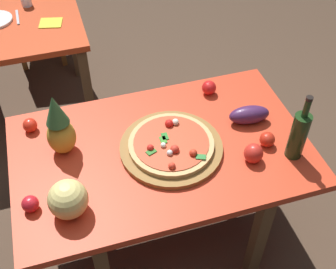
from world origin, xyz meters
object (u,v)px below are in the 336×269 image
background_table (20,38)px  tomato_at_corner (267,139)px  dining_chair (33,10)px  napkin_folded (51,23)px  pizza_board (171,148)px  tomato_near_board (209,88)px  eggplant (249,115)px  knife_utensil (18,17)px  pineapple_left (59,128)px  tomato_by_bottle (30,125)px  tomato_beside_pepper (30,204)px  wine_bottle (299,135)px  display_table (161,161)px  melon (68,199)px  bell_pepper (253,153)px  pizza (171,144)px

background_table → tomato_at_corner: tomato_at_corner is taller
dining_chair → napkin_folded: (0.11, -0.72, 0.29)m
pizza_board → tomato_near_board: tomato_near_board is taller
eggplant → knife_utensil: size_ratio=1.11×
pizza_board → eggplant: (0.42, 0.07, 0.03)m
background_table → tomato_near_board: tomato_near_board is taller
background_table → pineapple_left: bearing=-82.5°
napkin_folded → tomato_by_bottle: bearing=-101.7°
eggplant → napkin_folded: size_ratio=1.43×
pineapple_left → napkin_folded: (0.06, 1.12, -0.14)m
tomato_near_board → dining_chair: bearing=116.5°
tomato_at_corner → background_table: bearing=126.1°
background_table → tomato_beside_pepper: tomato_beside_pepper is taller
wine_bottle → tomato_near_board: (-0.22, 0.52, -0.09)m
display_table → melon: 0.53m
background_table → melon: size_ratio=5.11×
pineapple_left → tomato_by_bottle: (-0.14, 0.17, -0.11)m
melon → tomato_at_corner: melon is taller
background_table → dining_chair: bearing=80.4°
wine_bottle → tomato_by_bottle: bearing=155.8°
display_table → wine_bottle: 0.64m
pizza_board → napkin_folded: (-0.41, 1.27, -0.01)m
background_table → pineapple_left: size_ratio=2.59×
wine_bottle → tomato_beside_pepper: size_ratio=4.91×
eggplant → tomato_by_bottle: size_ratio=2.94×
pizza_board → tomato_beside_pepper: 0.66m
tomato_near_board → bell_pepper: bearing=-87.2°
background_table → tomato_beside_pepper: bearing=-90.5°
eggplant → wine_bottle: bearing=-67.8°
display_table → pineapple_left: bearing=164.1°
pineapple_left → tomato_at_corner: size_ratio=4.46×
display_table → knife_utensil: (-0.57, 1.38, 0.09)m
dining_chair → bell_pepper: (0.85, -2.16, 0.33)m
display_table → dining_chair: 2.04m
pizza → eggplant: (0.42, 0.07, 0.01)m
display_table → tomato_by_bottle: 0.65m
background_table → knife_utensil: (0.02, 0.04, 0.13)m
pizza → tomato_near_board: bearing=46.8°
pizza → knife_utensil: size_ratio=2.18×
pizza → pineapple_left: size_ratio=1.23×
bell_pepper → tomato_at_corner: 0.12m
background_table → pizza: (0.63, -1.35, 0.17)m
dining_chair → pineapple_left: (0.05, -1.85, 0.43)m
display_table → pizza: 0.14m
tomato_beside_pepper → tomato_near_board: size_ratio=0.93×
bell_pepper → napkin_folded: bearing=117.4°
pizza → dining_chair: bearing=104.7°
tomato_near_board → napkin_folded: size_ratio=0.54×
pizza_board → knife_utensil: (-0.61, 1.40, -0.01)m
pineapple_left → knife_utensil: 1.27m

